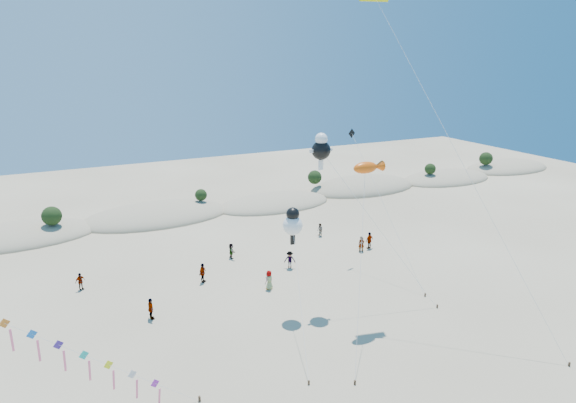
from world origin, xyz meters
The scene contains 7 objects.
dune_ridge centered at (1.06, 45.14, 0.11)m, with size 145.30×11.49×5.57m.
fish_kite centered at (10.29, 13.50, 12.07)m, with size 6.61×7.73×12.56m.
cartoon_kite_low centered at (5.48, 16.36, 7.58)m, with size 3.97×9.66×8.84m.
cartoon_kite_high centered at (8.45, 17.36, 13.02)m, with size 9.10×6.60×14.27m.
parafoil_kite centered at (12.75, 16.79, 23.73)m, with size 7.64×15.97×24.71m.
dark_kite centered at (16.20, 21.21, 8.87)m, with size 1.54×11.17×13.20m.
beachgoers centered at (6.52, 24.82, 0.86)m, with size 29.84×11.28×1.87m.
Camera 1 is at (-9.92, -15.22, 19.95)m, focal length 30.00 mm.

